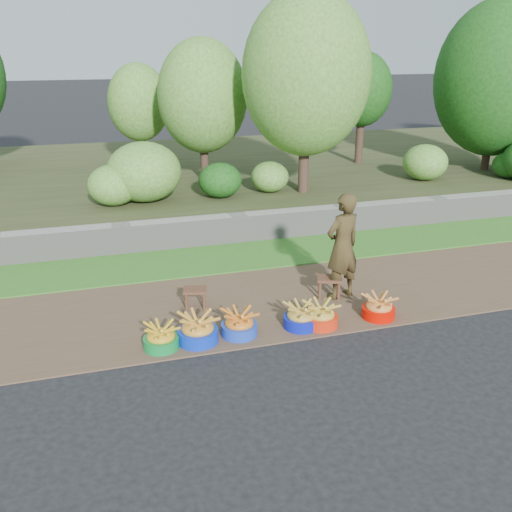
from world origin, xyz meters
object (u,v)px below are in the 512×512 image
object	(u,v)px
basin_b	(198,330)
stool_left	(195,293)
stool_right	(329,281)
vendor_woman	(343,246)
basin_f	(379,308)
basin_a	(161,338)
basin_d	(301,317)
basin_c	(239,325)
basin_e	(320,316)

from	to	relation	value
basin_b	stool_left	xyz separation A→B (m)	(0.17, 1.02, 0.08)
stool_right	vendor_woman	distance (m)	0.58
basin_f	vendor_woman	world-z (taller)	vendor_woman
basin_f	basin_a	bearing A→B (deg)	179.74
basin_d	vendor_woman	size ratio (longest dim) A/B	0.29
basin_f	stool_right	bearing A→B (deg)	115.79
basin_b	basin_d	size ratio (longest dim) A/B	1.12
basin_c	basin_f	distance (m)	2.03
basin_b	stool_right	xyz separation A→B (m)	(2.19, 0.79, 0.10)
basin_b	basin_e	world-z (taller)	basin_b
basin_b	basin_a	bearing A→B (deg)	-176.97
basin_f	stool_left	xyz separation A→B (m)	(-2.42, 1.06, 0.10)
basin_c	stool_right	world-z (taller)	basin_c
basin_f	basin_d	bearing A→B (deg)	177.94
basin_f	stool_left	bearing A→B (deg)	156.40
basin_c	basin_f	world-z (taller)	basin_c
stool_left	vendor_woman	xyz separation A→B (m)	(2.20, -0.26, 0.58)
basin_e	basin_f	xyz separation A→B (m)	(0.89, 0.00, -0.01)
basin_e	stool_left	size ratio (longest dim) A/B	1.26
basin_a	stool_left	distance (m)	1.23
basin_d	basin_e	bearing A→B (deg)	-8.99
basin_a	basin_b	bearing A→B (deg)	3.03
basin_b	stool_right	size ratio (longest dim) A/B	1.20
basin_d	basin_e	world-z (taller)	basin_e
basin_c	basin_a	bearing A→B (deg)	-177.15
basin_a	stool_left	xyz separation A→B (m)	(0.65, 1.04, 0.10)
vendor_woman	stool_left	bearing A→B (deg)	-23.46
basin_a	vendor_woman	size ratio (longest dim) A/B	0.28
basin_a	basin_f	xyz separation A→B (m)	(3.07, -0.01, 0.00)
stool_right	basin_c	bearing A→B (deg)	-154.80
basin_b	basin_e	size ratio (longest dim) A/B	1.11
basin_f	stool_left	world-z (taller)	basin_f
basin_e	stool_left	world-z (taller)	basin_e
basin_f	vendor_woman	size ratio (longest dim) A/B	0.29
basin_c	basin_d	distance (m)	0.87
basin_f	stool_right	size ratio (longest dim) A/B	1.05
basin_c	basin_f	bearing A→B (deg)	-1.87
basin_c	vendor_woman	world-z (taller)	vendor_woman
stool_left	stool_right	distance (m)	2.04
basin_e	basin_f	bearing A→B (deg)	0.08
basin_b	vendor_woman	bearing A→B (deg)	17.86
basin_b	vendor_woman	world-z (taller)	vendor_woman
basin_c	basin_d	bearing A→B (deg)	-1.60
basin_a	basin_f	bearing A→B (deg)	-0.26
basin_c	stool_right	size ratio (longest dim) A/B	1.10
vendor_woman	basin_f	bearing A→B (deg)	88.90
stool_right	basin_f	bearing A→B (deg)	-64.21
basin_c	basin_e	world-z (taller)	basin_c
basin_c	basin_e	distance (m)	1.14
vendor_woman	basin_e	bearing A→B (deg)	33.67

